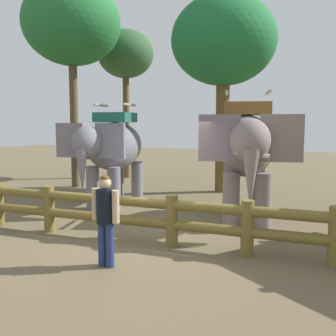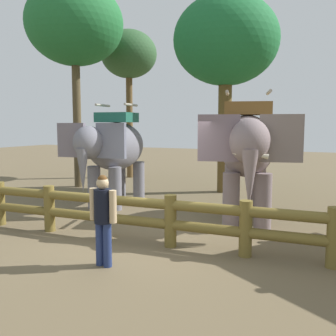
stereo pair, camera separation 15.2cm
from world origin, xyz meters
name	(u,v)px [view 1 (the left image)]	position (x,y,z in m)	size (l,w,h in m)	color
ground_plane	(141,241)	(0.00, 0.00, 0.00)	(60.00, 60.00, 0.00)	brown
log_fence	(138,214)	(0.00, -0.13, 0.60)	(7.72, 0.55, 1.05)	brown
elephant_near_left	(112,149)	(-2.49, 2.86, 1.72)	(2.03, 3.59, 3.06)	slate
elephant_center	(247,149)	(1.64, 2.48, 1.83)	(2.53, 3.90, 3.26)	slate
tourist_woman_in_black	(106,214)	(0.15, -1.55, 0.92)	(0.56, 0.34, 1.59)	navy
tree_far_left	(126,56)	(-5.29, 8.53, 5.51)	(2.53, 2.53, 6.68)	brown
tree_far_right	(72,24)	(-5.70, 5.26, 6.18)	(3.68, 3.68, 7.79)	brown
tree_deep_back	(224,42)	(-0.16, 6.53, 5.30)	(3.69, 3.69, 6.94)	brown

